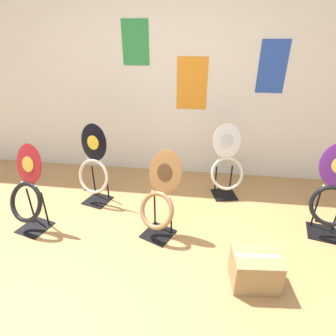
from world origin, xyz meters
TOP-DOWN VIEW (x-y plane):
  - ground_plane at (0.00, 0.00)m, footprint 14.00×14.00m
  - wall_back at (0.00, 2.19)m, footprint 8.00×0.07m
  - toilet_seat_display_woodgrain at (0.14, 0.76)m, footprint 0.47×0.47m
  - toilet_seat_display_crimson_swirl at (-1.15, 0.67)m, footprint 0.44×0.39m
  - toilet_seat_display_jazz_black at (-0.69, 1.24)m, footprint 0.43×0.35m
  - toilet_seat_display_white_plain at (0.82, 1.59)m, footprint 0.43×0.38m
  - toilet_seat_display_purple_note at (1.78, 1.00)m, footprint 0.43×0.37m
  - storage_box at (0.98, 0.27)m, footprint 0.38×0.30m

SIDE VIEW (x-z plane):
  - ground_plane at x=0.00m, z-range 0.00..0.00m
  - storage_box at x=0.98m, z-range 0.00..0.28m
  - toilet_seat_display_woodgrain at x=0.14m, z-range -0.05..0.80m
  - toilet_seat_display_crimson_swirl at x=-1.15m, z-range -0.05..0.83m
  - toilet_seat_display_white_plain at x=0.82m, z-range -0.03..0.85m
  - toilet_seat_display_jazz_black at x=-0.69m, z-range -0.04..0.90m
  - toilet_seat_display_purple_note at x=1.78m, z-range -0.01..0.92m
  - wall_back at x=0.00m, z-range 0.00..2.60m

